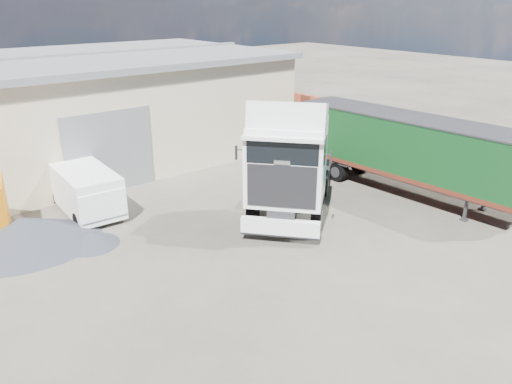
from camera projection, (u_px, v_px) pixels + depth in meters
ground at (302, 262)px, 16.33m from camera, size 120.00×120.00×0.00m
brick_boundary_wall at (378, 132)px, 26.98m from camera, size 0.35×26.00×2.50m
tractor_unit at (290, 167)px, 19.00m from camera, size 7.19×6.64×4.85m
box_trailer at (405, 147)px, 21.41m from camera, size 2.66×10.45×3.45m
panel_van at (85, 190)px, 19.81m from camera, size 2.04×4.51×1.81m
gravel_heap at (22, 233)px, 17.19m from camera, size 6.06×5.82×1.08m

